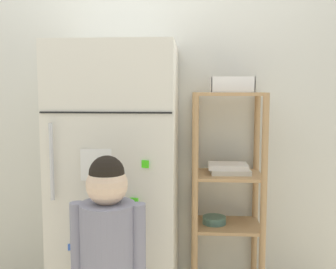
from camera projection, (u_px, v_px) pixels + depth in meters
kitchen_wall_back at (148, 136)px, 2.58m from camera, size 2.61×0.03×2.08m
refrigerator at (118, 186)px, 2.29m from camera, size 0.66×0.62×1.58m
child_standing at (108, 247)px, 1.80m from camera, size 0.34×0.25×1.05m
pantry_shelf_unit at (227, 185)px, 2.38m from camera, size 0.41×0.33×1.32m
fruit_bin at (233, 86)px, 2.32m from camera, size 0.24×0.17×0.09m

